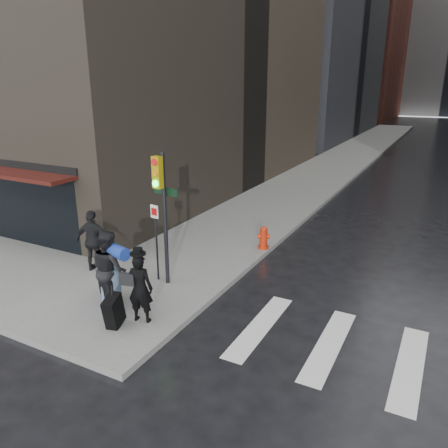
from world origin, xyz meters
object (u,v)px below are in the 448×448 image
(man_overcoat, at_px, (135,292))
(fire_hydrant, at_px, (264,239))
(man_jeans, at_px, (110,269))
(traffic_light, at_px, (161,201))
(man_greycoat, at_px, (94,241))

(man_overcoat, xyz_separation_m, fire_hydrant, (0.77, 5.57, -0.41))
(man_jeans, xyz_separation_m, traffic_light, (0.44, 1.58, 1.33))
(man_jeans, bearing_deg, fire_hydrant, -82.59)
(traffic_light, xyz_separation_m, fire_hydrant, (1.34, 3.63, -1.95))
(man_overcoat, bearing_deg, traffic_light, -87.67)
(traffic_light, relative_size, fire_hydrant, 4.68)
(man_jeans, distance_m, fire_hydrant, 5.54)
(man_overcoat, bearing_deg, man_greycoat, -45.65)
(man_jeans, distance_m, traffic_light, 2.11)
(man_greycoat, xyz_separation_m, fire_hydrant, (3.61, 3.83, -0.56))
(man_greycoat, bearing_deg, man_jeans, 128.60)
(man_overcoat, xyz_separation_m, traffic_light, (-0.58, 1.93, 1.54))
(man_overcoat, height_order, man_greycoat, man_greycoat)
(man_greycoat, distance_m, fire_hydrant, 5.30)
(traffic_light, bearing_deg, man_jeans, -96.51)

